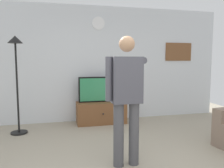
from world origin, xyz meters
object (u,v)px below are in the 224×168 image
(tv_stand, at_px, (101,113))
(television, at_px, (101,89))
(person_standing_nearer_lamp, at_px, (126,94))
(wall_clock, at_px, (98,23))
(floor_lamp, at_px, (16,64))
(framed_picture, at_px, (178,52))

(tv_stand, height_order, television, television)
(tv_stand, xyz_separation_m, person_standing_nearer_lamp, (-0.06, -2.13, 0.75))
(wall_clock, distance_m, person_standing_nearer_lamp, 2.75)
(television, relative_size, wall_clock, 3.43)
(television, bearing_deg, floor_lamp, -166.89)
(television, xyz_separation_m, wall_clock, (0.00, 0.24, 1.52))
(framed_picture, xyz_separation_m, floor_lamp, (-3.80, -0.65, -0.29))
(television, distance_m, person_standing_nearer_lamp, 2.18)
(tv_stand, relative_size, person_standing_nearer_lamp, 0.63)
(wall_clock, height_order, floor_lamp, wall_clock)
(framed_picture, relative_size, floor_lamp, 0.37)
(tv_stand, distance_m, framed_picture, 2.53)
(television, relative_size, floor_lamp, 0.53)
(framed_picture, distance_m, person_standing_nearer_lamp, 3.30)
(wall_clock, distance_m, framed_picture, 2.18)
(tv_stand, height_order, wall_clock, wall_clock)
(tv_stand, bearing_deg, framed_picture, 8.06)
(wall_clock, xyz_separation_m, floor_lamp, (-1.72, -0.64, -0.94))
(tv_stand, distance_m, person_standing_nearer_lamp, 2.26)
(wall_clock, height_order, framed_picture, wall_clock)
(person_standing_nearer_lamp, bearing_deg, tv_stand, 88.49)
(wall_clock, bearing_deg, tv_stand, -90.00)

